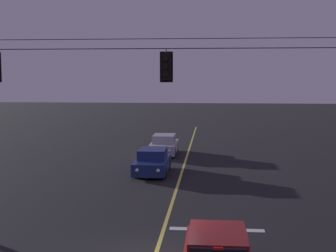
% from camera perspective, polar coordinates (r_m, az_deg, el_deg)
% --- Properties ---
extents(lane_centre_stripe, '(0.14, 60.00, 0.01)m').
position_cam_1_polar(lane_centre_stripe, '(24.55, 1.04, -7.14)').
color(lane_centre_stripe, '#D1C64C').
rests_on(lane_centre_stripe, ground).
extents(stop_bar_paint, '(3.40, 0.36, 0.01)m').
position_cam_1_polar(stop_bar_paint, '(18.12, 5.67, -11.84)').
color(stop_bar_paint, silver).
rests_on(stop_bar_paint, ground).
extents(signal_span_assembly, '(21.31, 0.32, 7.88)m').
position_cam_1_polar(signal_span_assembly, '(18.01, -0.28, 1.38)').
color(signal_span_assembly, '#2D2116').
rests_on(signal_span_assembly, ground).
extents(traffic_light_left_inner, '(0.48, 0.41, 1.22)m').
position_cam_1_polar(traffic_light_left_inner, '(17.94, -0.23, 6.88)').
color(traffic_light_left_inner, black).
extents(car_oncoming_lead, '(1.80, 4.42, 1.39)m').
position_cam_1_polar(car_oncoming_lead, '(28.07, -1.81, -4.17)').
color(car_oncoming_lead, navy).
rests_on(car_oncoming_lead, ground).
extents(car_oncoming_trailing, '(1.80, 4.42, 1.39)m').
position_cam_1_polar(car_oncoming_trailing, '(34.89, -0.46, -2.23)').
color(car_oncoming_trailing, '#A5A5AD').
rests_on(car_oncoming_trailing, ground).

